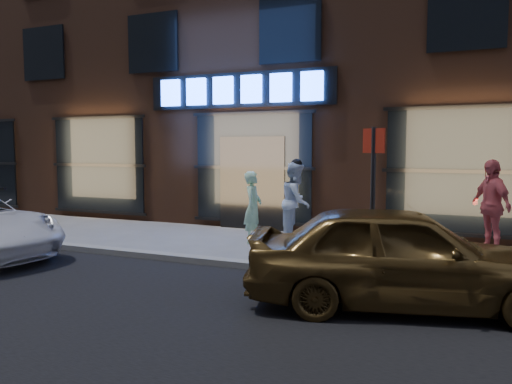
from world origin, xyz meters
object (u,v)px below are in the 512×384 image
Objects in this scene: passerby at (491,205)px; man_bowtie at (253,207)px; sign_post at (373,188)px; man_cap at (296,201)px; gold_sedan at (402,256)px.

man_bowtie is at bearing -111.69° from passerby.
man_bowtie is at bearing 167.87° from sign_post.
passerby is (4.83, 1.05, 0.15)m from man_bowtie.
man_cap reaches higher than man_bowtie.
sign_post reaches higher than gold_sedan.
man_cap is at bearing -55.84° from man_bowtie.
gold_sedan is (2.83, -4.10, -0.20)m from man_cap.
passerby is 3.71m from sign_post.
man_bowtie is 0.89× the size of man_cap.
man_cap is 4.07m from passerby.
passerby reaches higher than man_cap.
man_bowtie is at bearing 126.22° from man_cap.
gold_sedan is at bearing -41.14° from sign_post.
sign_post is (3.00, -2.13, 0.68)m from man_bowtie.
passerby is 0.77× the size of sign_post.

